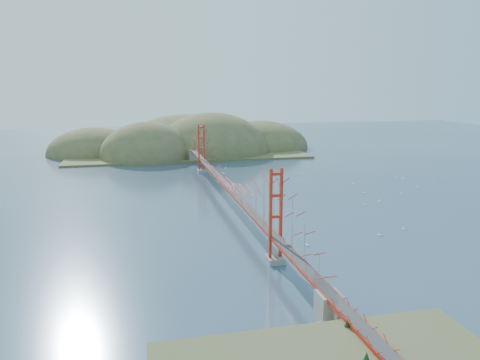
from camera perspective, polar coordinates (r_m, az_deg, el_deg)
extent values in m
plane|color=#2E445C|center=(85.86, -1.69, -2.72)|extent=(320.00, 320.00, 0.00)
cube|color=gray|center=(58.03, 4.28, -9.63)|extent=(2.00, 2.40, 0.70)
cube|color=gray|center=(114.66, -4.67, 1.12)|extent=(2.00, 2.40, 0.70)
cube|color=#B42314|center=(85.09, -1.71, -0.57)|extent=(1.40, 92.00, 0.16)
cube|color=#B42314|center=(85.13, -1.71, -0.70)|extent=(1.33, 92.00, 0.24)
cube|color=#38383A|center=(85.07, -1.71, -0.50)|extent=(1.19, 92.00, 0.03)
cube|color=gray|center=(43.84, 10.76, -15.37)|extent=(2.00, 2.20, 3.30)
cube|color=gray|center=(130.06, -5.73, 2.95)|extent=(2.20, 2.60, 3.30)
cube|color=#B42314|center=(38.33, 14.62, -16.99)|extent=(1.40, 12.00, 0.16)
cube|color=#B42314|center=(38.45, 14.60, -17.31)|extent=(1.33, 12.00, 0.30)
cube|color=gray|center=(38.49, 15.20, -20.03)|extent=(0.50, 0.70, 2.95)
cube|color=gray|center=(40.76, 13.12, -17.99)|extent=(0.50, 0.70, 2.95)
cube|color=gray|center=(42.32, 11.89, -16.74)|extent=(0.50, 0.70, 2.95)
cube|color=#59544C|center=(42.59, 12.10, -18.64)|extent=(9.00, 6.00, 0.24)
cube|color=maroon|center=(43.05, 12.23, -17.54)|extent=(3.70, 2.30, 0.75)
cube|color=gray|center=(42.84, 12.25, -17.04)|extent=(3.70, 2.30, 0.10)
cylinder|color=white|center=(42.63, 12.28, -16.51)|extent=(0.03, 0.03, 1.00)
cube|color=#495731|center=(38.83, 8.11, -20.40)|extent=(24.00, 3.00, 1.80)
cone|color=black|center=(33.63, -4.71, -20.71)|extent=(0.65, 0.65, 0.92)
cone|color=black|center=(35.37, 17.53, -19.15)|extent=(0.91, 0.91, 1.29)
cone|color=black|center=(36.10, -0.08, -18.24)|extent=(0.63, 0.63, 0.89)
cube|color=brown|center=(147.94, -6.63, 3.46)|extent=(70.00, 40.00, 0.60)
ellipsoid|color=brown|center=(139.23, -11.16, 2.69)|extent=(28.00, 28.00, 21.00)
ellipsoid|color=brown|center=(147.13, -3.44, 3.37)|extent=(36.00, 36.00, 25.00)
ellipsoid|color=brown|center=(158.77, 2.50, 4.00)|extent=(32.00, 32.00, 18.00)
ellipsoid|color=brown|center=(151.48, -17.40, 3.09)|extent=(28.00, 28.00, 16.00)
ellipsoid|color=brown|center=(161.98, -6.49, 4.09)|extent=(44.00, 44.00, 22.00)
cube|color=white|center=(112.67, 19.28, 0.15)|extent=(0.56, 0.26, 0.10)
cylinder|color=white|center=(112.62, 19.29, 0.30)|extent=(0.02, 0.02, 0.58)
cube|color=white|center=(120.75, 8.18, 1.44)|extent=(0.53, 0.53, 0.10)
cylinder|color=white|center=(120.70, 8.18, 1.59)|extent=(0.02, 0.02, 0.62)
cube|color=white|center=(112.40, 7.21, 0.70)|extent=(0.66, 0.38, 0.11)
cylinder|color=white|center=(112.33, 7.22, 0.88)|extent=(0.02, 0.02, 0.68)
cube|color=white|center=(86.91, 15.05, -2.91)|extent=(0.52, 0.17, 0.09)
cylinder|color=white|center=(86.84, 15.06, -2.73)|extent=(0.02, 0.02, 0.56)
cube|color=white|center=(112.97, 18.53, 0.24)|extent=(0.62, 0.55, 0.11)
cylinder|color=white|center=(112.90, 18.54, 0.41)|extent=(0.02, 0.02, 0.68)
cube|color=white|center=(97.33, 19.07, -1.59)|extent=(0.54, 0.60, 0.11)
cylinder|color=white|center=(97.25, 19.09, -1.40)|extent=(0.02, 0.02, 0.67)
cube|color=white|center=(70.48, 16.63, -6.43)|extent=(0.50, 0.62, 0.11)
cylinder|color=white|center=(70.38, 16.64, -6.17)|extent=(0.02, 0.02, 0.67)
cube|color=white|center=(92.98, 5.19, -1.59)|extent=(0.56, 0.44, 0.10)
cylinder|color=white|center=(92.91, 5.19, -1.41)|extent=(0.02, 0.02, 0.60)
cube|color=white|center=(95.96, 14.88, -1.52)|extent=(0.51, 0.60, 0.11)
cylinder|color=white|center=(95.89, 14.89, -1.33)|extent=(0.02, 0.02, 0.65)
cube|color=white|center=(104.02, 13.64, -0.44)|extent=(0.33, 0.53, 0.09)
cylinder|color=white|center=(103.96, 13.64, -0.30)|extent=(0.01, 0.01, 0.55)
cube|color=white|center=(74.41, 19.31, -5.64)|extent=(0.26, 0.57, 0.10)
cylinder|color=white|center=(74.33, 19.33, -5.42)|extent=(0.02, 0.02, 0.61)
cube|color=white|center=(103.72, 20.71, -0.91)|extent=(0.31, 0.56, 0.10)
cylinder|color=white|center=(103.66, 20.72, -0.76)|extent=(0.02, 0.02, 0.58)
cube|color=white|center=(129.07, 11.73, 1.98)|extent=(0.40, 0.48, 0.09)
cylinder|color=white|center=(129.03, 11.73, 2.09)|extent=(0.01, 0.01, 0.52)
cube|color=white|center=(119.77, -1.77, 1.47)|extent=(0.57, 0.40, 0.10)
cylinder|color=white|center=(119.72, -1.77, 1.61)|extent=(0.02, 0.02, 0.59)
cube|color=white|center=(64.16, 8.18, -7.86)|extent=(0.34, 0.61, 0.11)
cylinder|color=white|center=(64.05, 8.19, -7.59)|extent=(0.02, 0.02, 0.64)
cube|color=white|center=(104.55, 7.15, -0.14)|extent=(0.54, 0.35, 0.09)
cylinder|color=white|center=(104.50, 7.15, 0.01)|extent=(0.02, 0.02, 0.57)
cube|color=white|center=(115.20, 23.19, 0.10)|extent=(0.47, 0.55, 0.10)
cylinder|color=white|center=(115.14, 23.21, 0.25)|extent=(0.02, 0.02, 0.60)
cube|color=white|center=(89.93, 16.59, -2.50)|extent=(0.61, 0.24, 0.11)
cylinder|color=white|center=(89.85, 16.61, -2.30)|extent=(0.02, 0.02, 0.65)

